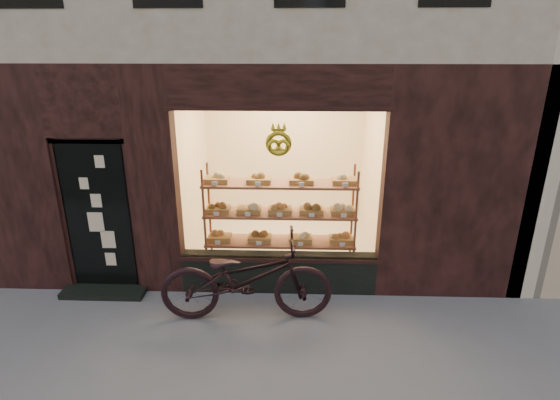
{
  "coord_description": "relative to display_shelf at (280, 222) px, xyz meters",
  "views": [
    {
      "loc": [
        0.65,
        -3.34,
        3.32
      ],
      "look_at": [
        0.47,
        2.0,
        1.4
      ],
      "focal_mm": 28.0,
      "sensor_mm": 36.0,
      "label": 1
    }
  ],
  "objects": [
    {
      "name": "bicycle",
      "position": [
        -0.38,
        -1.12,
        -0.3
      ],
      "size": [
        2.19,
        0.87,
        1.13
      ],
      "primitive_type": "imported",
      "rotation": [
        0.0,
        0.0,
        1.63
      ],
      "color": "black",
      "rests_on": "ground"
    },
    {
      "name": "display_shelf",
      "position": [
        0.0,
        0.0,
        0.0
      ],
      "size": [
        2.2,
        0.45,
        1.7
      ],
      "color": "brown",
      "rests_on": "ground"
    }
  ]
}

